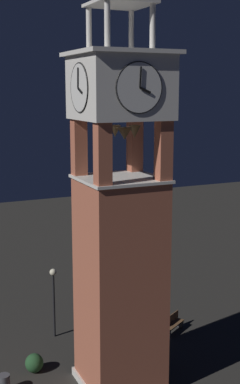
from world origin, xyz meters
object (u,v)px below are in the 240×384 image
at_px(park_bench, 173,324).
at_px(lamp_post, 53,290).
at_px(clock_tower, 120,228).
at_px(trash_bin, 4,384).

relative_size(park_bench, lamp_post, 0.42).
distance_m(clock_tower, lamp_post, 7.34).
xyz_separation_m(park_bench, lamp_post, (2.16, 5.97, 2.14)).
xyz_separation_m(clock_tower, trash_bin, (1.51, 4.82, -6.79)).
distance_m(clock_tower, park_bench, 8.87).
relative_size(clock_tower, trash_bin, 21.87).
bearing_deg(lamp_post, trash_bin, 139.07).
relative_size(clock_tower, lamp_post, 4.65).
height_order(clock_tower, trash_bin, clock_tower).
bearing_deg(trash_bin, lamp_post, -40.93).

